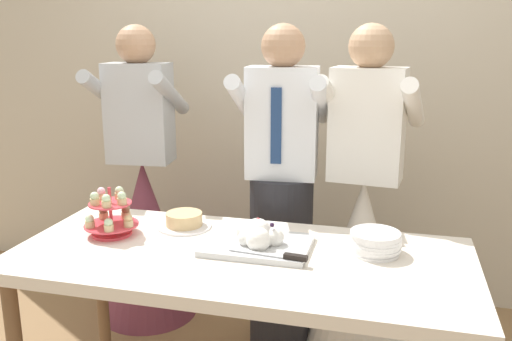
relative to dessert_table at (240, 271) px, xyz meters
The scene contains 9 objects.
rear_wall 1.60m from the dessert_table, 90.00° to the left, with size 5.20×0.10×2.90m, color beige.
dessert_table is the anchor object (origin of this frame).
cupcake_stand 0.61m from the dessert_table, behind, with size 0.23×0.23×0.21m.
main_cake_tray 0.14m from the dessert_table, 50.08° to the left, with size 0.44×0.31×0.13m.
plate_stack 0.54m from the dessert_table, 14.79° to the left, with size 0.20×0.20×0.09m.
round_cake 0.40m from the dessert_table, 145.34° to the left, with size 0.24×0.24×0.07m.
person_groom 0.66m from the dessert_table, 87.68° to the left, with size 0.49×0.52×1.66m.
person_bride 0.83m from the dessert_table, 58.25° to the left, with size 0.56×0.56×1.66m.
person_guest 1.12m from the dessert_table, 135.32° to the left, with size 0.56×0.56×1.66m.
Camera 1 is at (0.56, -1.92, 1.61)m, focal length 38.31 mm.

